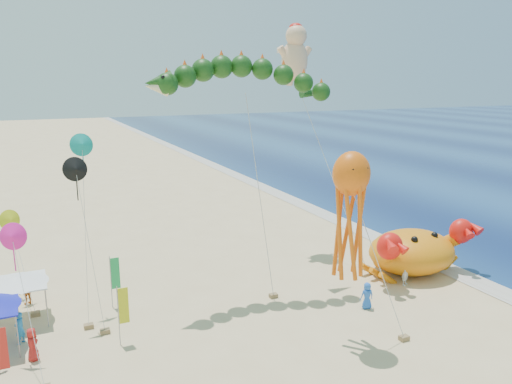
% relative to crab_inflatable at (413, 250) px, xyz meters
% --- Properties ---
extents(ground, '(320.00, 320.00, 0.00)m').
position_rel_crab_inflatable_xyz_m(ground, '(-9.24, -0.32, -1.64)').
color(ground, '#D1B784').
rests_on(ground, ground).
extents(foam_strip, '(320.00, 320.00, 0.00)m').
position_rel_crab_inflatable_xyz_m(foam_strip, '(2.76, -0.32, -1.63)').
color(foam_strip, silver).
rests_on(foam_strip, ground).
extents(crab_inflatable, '(8.47, 5.59, 3.71)m').
position_rel_crab_inflatable_xyz_m(crab_inflatable, '(0.00, 0.00, 0.00)').
color(crab_inflatable, orange).
rests_on(crab_inflatable, ground).
extents(dragon_kite, '(11.42, 3.08, 14.21)m').
position_rel_crab_inflatable_xyz_m(dragon_kite, '(-11.84, 2.22, 11.32)').
color(dragon_kite, '#12390F').
rests_on(dragon_kite, ground).
extents(cherub_kite, '(3.47, 8.02, 17.30)m').
position_rel_crab_inflatable_xyz_m(cherub_kite, '(-4.74, 8.72, 13.49)').
color(cherub_kite, '#EAB78F').
rests_on(cherub_kite, ground).
extents(octopus_kite, '(3.91, 2.44, 9.85)m').
position_rel_crab_inflatable_xyz_m(octopus_kite, '(-9.56, -5.70, 5.54)').
color(octopus_kite, '#E75C0C').
rests_on(octopus_kite, ground).
extents(canopy_white, '(3.38, 3.38, 2.71)m').
position_rel_crab_inflatable_xyz_m(canopy_white, '(-24.92, 3.58, 0.81)').
color(canopy_white, gray).
rests_on(canopy_white, ground).
extents(feather_flags, '(8.83, 6.65, 3.20)m').
position_rel_crab_inflatable_xyz_m(feather_flags, '(-23.31, 0.22, 0.38)').
color(feather_flags, gray).
rests_on(feather_flags, ground).
extents(beachgoers, '(26.92, 11.19, 1.84)m').
position_rel_crab_inflatable_xyz_m(beachgoers, '(-22.00, 1.70, -0.79)').
color(beachgoers, blue).
rests_on(beachgoers, ground).
extents(small_kites, '(5.53, 11.43, 10.31)m').
position_rel_crab_inflatable_xyz_m(small_kites, '(-22.95, 3.04, 4.91)').
color(small_kites, black).
rests_on(small_kites, ground).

